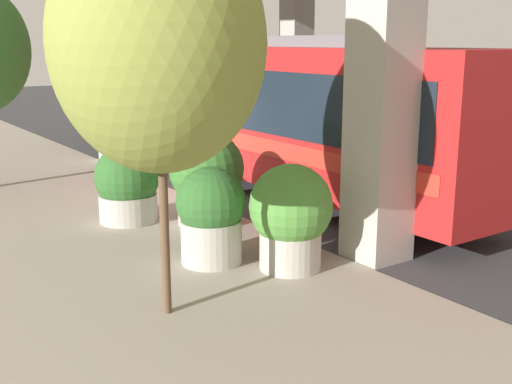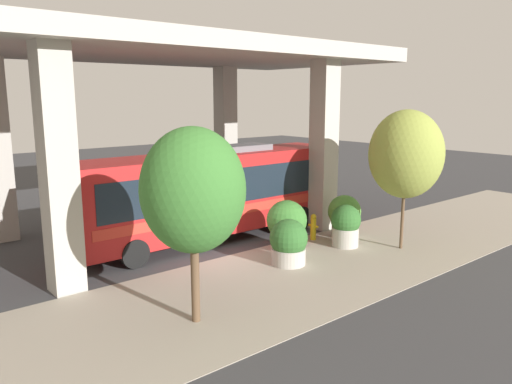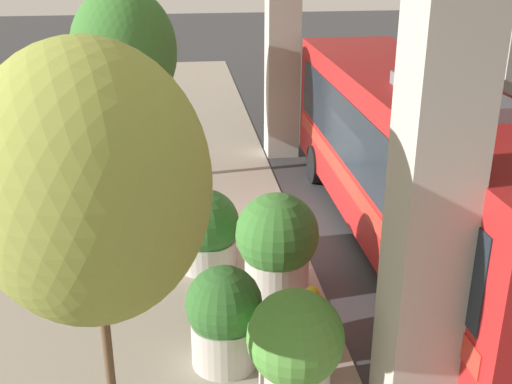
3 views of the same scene
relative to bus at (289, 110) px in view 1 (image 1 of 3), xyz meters
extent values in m
plane|color=#38383A|center=(-2.14, 0.98, -2.03)|extent=(80.00, 80.00, 0.00)
cube|color=gray|center=(-5.14, 0.98, -2.02)|extent=(6.00, 40.00, 0.02)
cube|color=#ADA89E|center=(-1.64, -4.59, 1.57)|extent=(0.90, 0.90, 7.20)
cube|color=#ADA89E|center=(-1.64, 6.55, 1.57)|extent=(0.90, 0.90, 7.20)
cube|color=#ADA89E|center=(5.36, 6.55, 1.57)|extent=(0.90, 0.90, 7.20)
cube|color=#B21E1E|center=(0.00, 0.01, -0.05)|extent=(2.42, 11.65, 3.05)
cube|color=#19232D|center=(0.00, 0.01, 0.32)|extent=(2.46, 10.72, 1.34)
cube|color=red|center=(0.00, 0.01, -0.66)|extent=(2.46, 11.07, 0.37)
cube|color=slate|center=(0.00, -1.16, 1.60)|extent=(1.21, 2.91, 0.24)
cylinder|color=black|center=(-1.13, 4.09, -1.53)|extent=(0.28, 1.00, 1.00)
cylinder|color=black|center=(1.13, 4.09, -1.53)|extent=(0.28, 1.00, 1.00)
cylinder|color=black|center=(-1.13, -3.78, -1.53)|extent=(0.28, 1.00, 1.00)
cylinder|color=black|center=(1.13, -3.78, -1.53)|extent=(0.28, 1.00, 1.00)
cylinder|color=gold|center=(-2.70, -2.94, -1.58)|extent=(0.23, 0.23, 0.90)
sphere|color=gold|center=(-2.70, -2.94, -1.06)|extent=(0.22, 0.22, 0.22)
cylinder|color=gold|center=(-2.87, -2.94, -1.44)|extent=(0.14, 0.10, 0.10)
cylinder|color=gold|center=(-2.53, -2.94, -1.44)|extent=(0.14, 0.10, 0.10)
cylinder|color=#ADA89E|center=(-4.22, -0.11, -1.73)|extent=(1.18, 1.18, 0.58)
sphere|color=#2D6028|center=(-4.22, -0.11, -1.08)|extent=(1.31, 1.31, 1.31)
sphere|color=#993F8C|center=(-4.07, -0.23, -1.28)|extent=(0.41, 0.41, 0.41)
cylinder|color=#ADA89E|center=(-4.11, -3.23, -1.65)|extent=(1.02, 1.02, 0.75)
sphere|color=#2D6028|center=(-4.11, -3.23, -0.96)|extent=(1.15, 1.15, 1.15)
sphere|color=#993F8C|center=(-3.98, -3.34, -1.13)|extent=(0.36, 0.36, 0.36)
cylinder|color=#ADA89E|center=(-3.21, -4.22, -1.67)|extent=(1.00, 1.00, 0.70)
sphere|color=#4C8C38|center=(-3.21, -4.22, -0.95)|extent=(1.35, 1.35, 1.35)
sphere|color=#BF334C|center=(-3.08, -4.32, -1.18)|extent=(0.35, 0.35, 0.35)
cylinder|color=#ADA89E|center=(-2.98, -1.19, -1.66)|extent=(1.18, 1.18, 0.74)
sphere|color=#38722D|center=(-2.98, -1.19, -0.87)|extent=(1.51, 1.51, 1.51)
sphere|color=orange|center=(-2.84, -1.31, -1.12)|extent=(0.41, 0.41, 0.41)
cylinder|color=brown|center=(-5.65, -4.64, -0.63)|extent=(0.12, 0.12, 2.80)
ellipsoid|color=olive|center=(-5.65, -4.64, 1.59)|extent=(2.72, 2.72, 3.26)
camera|label=1|loc=(-9.30, -12.04, 1.63)|focal=45.00mm
camera|label=2|loc=(-16.05, 11.29, 3.69)|focal=35.00mm
camera|label=3|loc=(-4.65, -11.41, 4.21)|focal=45.00mm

